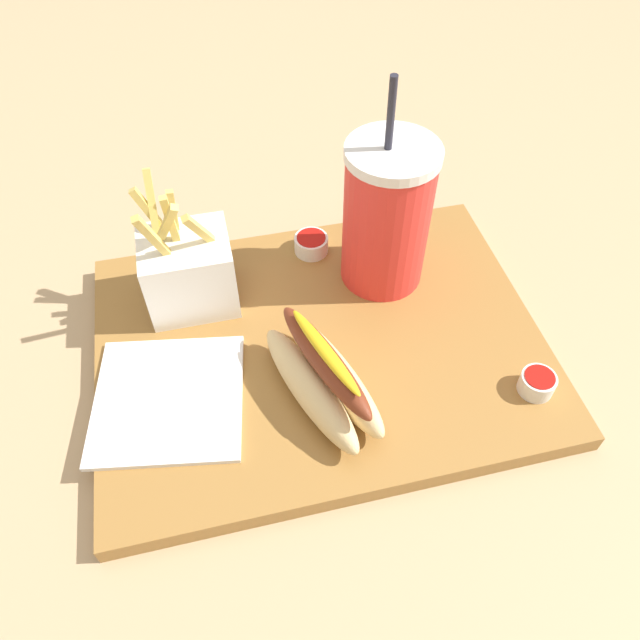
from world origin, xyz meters
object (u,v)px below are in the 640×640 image
object	(u,v)px
hot_dog_1	(325,377)
ketchup_cup_2	(311,243)
fries_basket	(188,270)
ketchup_cup_1	(537,383)
soda_cup	(387,216)
napkin_stack	(169,399)

from	to	relation	value
hot_dog_1	ketchup_cup_2	xyz separation A→B (m)	(-0.03, -0.19, -0.01)
fries_basket	hot_dog_1	size ratio (longest dim) A/B	0.85
hot_dog_1	ketchup_cup_1	xyz separation A→B (m)	(-0.19, 0.04, -0.01)
fries_basket	hot_dog_1	xyz separation A→B (m)	(-0.10, 0.14, -0.02)
hot_dog_1	ketchup_cup_2	world-z (taller)	hot_dog_1
hot_dog_1	soda_cup	bearing A→B (deg)	-124.89
ketchup_cup_1	ketchup_cup_2	world-z (taller)	same
fries_basket	napkin_stack	bearing A→B (deg)	73.54
soda_cup	ketchup_cup_2	distance (m)	0.11
hot_dog_1	ketchup_cup_1	world-z (taller)	hot_dog_1
soda_cup	fries_basket	world-z (taller)	soda_cup
soda_cup	napkin_stack	xyz separation A→B (m)	(0.23, 0.11, -0.08)
fries_basket	ketchup_cup_1	distance (m)	0.35
fries_basket	napkin_stack	world-z (taller)	fries_basket
soda_cup	hot_dog_1	world-z (taller)	soda_cup
ketchup_cup_1	ketchup_cup_2	size ratio (longest dim) A/B	0.86
fries_basket	napkin_stack	distance (m)	0.13
fries_basket	napkin_stack	size ratio (longest dim) A/B	1.04
hot_dog_1	ketchup_cup_2	bearing A→B (deg)	-99.02
ketchup_cup_2	napkin_stack	size ratio (longest dim) A/B	0.28
napkin_stack	ketchup_cup_2	bearing A→B (deg)	-136.17
soda_cup	fries_basket	distance (m)	0.20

